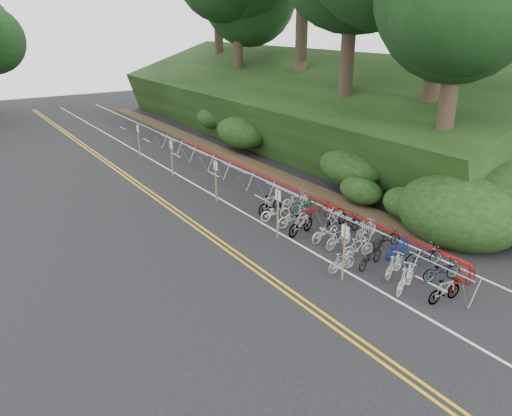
{
  "coord_description": "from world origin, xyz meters",
  "views": [
    {
      "loc": [
        -12.24,
        -12.72,
        9.81
      ],
      "look_at": [
        0.06,
        6.04,
        1.3
      ],
      "focal_mm": 35.0,
      "sensor_mm": 36.0,
      "label": 1
    }
  ],
  "objects": [
    {
      "name": "bike_front",
      "position": [
        0.84,
        0.76,
        0.44
      ],
      "size": [
        0.45,
        1.46,
        0.87
      ],
      "primitive_type": "imported",
      "rotation": [
        0.0,
        0.0,
        1.6
      ],
      "color": "#9E9EA3",
      "rests_on": "ground"
    },
    {
      "name": "embankment",
      "position": [
        12.96,
        19.04,
        2.57
      ],
      "size": [
        14.3,
        48.14,
        9.11
      ],
      "color": "black",
      "rests_on": "ground"
    },
    {
      "name": "bike_racks_rest",
      "position": [
        3.0,
        13.0,
        0.85
      ],
      "size": [
        1.14,
        23.0,
        1.17
      ],
      "color": "#9C9EA4",
      "rests_on": "ground"
    },
    {
      "name": "road_markings",
      "position": [
        0.63,
        10.1,
        0.0
      ],
      "size": [
        7.47,
        80.0,
        0.01
      ],
      "color": "gold",
      "rests_on": "ground"
    },
    {
      "name": "red_curb",
      "position": [
        5.7,
        12.0,
        0.05
      ],
      "size": [
        0.25,
        28.0,
        0.1
      ],
      "primitive_type": "cube",
      "color": "maroon",
      "rests_on": "ground"
    },
    {
      "name": "ground",
      "position": [
        0.0,
        0.0,
        0.0
      ],
      "size": [
        120.0,
        120.0,
        0.0
      ],
      "primitive_type": "plane",
      "color": "black",
      "rests_on": "ground"
    },
    {
      "name": "signposts_rest",
      "position": [
        0.6,
        14.0,
        1.43
      ],
      "size": [
        0.08,
        18.4,
        2.5
      ],
      "color": "brown",
      "rests_on": "ground"
    },
    {
      "name": "bike_rack_front",
      "position": [
        2.67,
        -2.58,
        0.86
      ],
      "size": [
        1.15,
        2.92,
        1.19
      ],
      "color": "#9C9EA4",
      "rests_on": "ground"
    },
    {
      "name": "bike_valet",
      "position": [
        2.99,
        2.79,
        0.49
      ],
      "size": [
        3.46,
        12.64,
        1.08
      ],
      "color": "slate",
      "rests_on": "ground"
    },
    {
      "name": "signpost_near",
      "position": [
        0.35,
        0.18,
        1.41
      ],
      "size": [
        0.08,
        0.4,
        2.47
      ],
      "color": "brown",
      "rests_on": "ground"
    }
  ]
}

